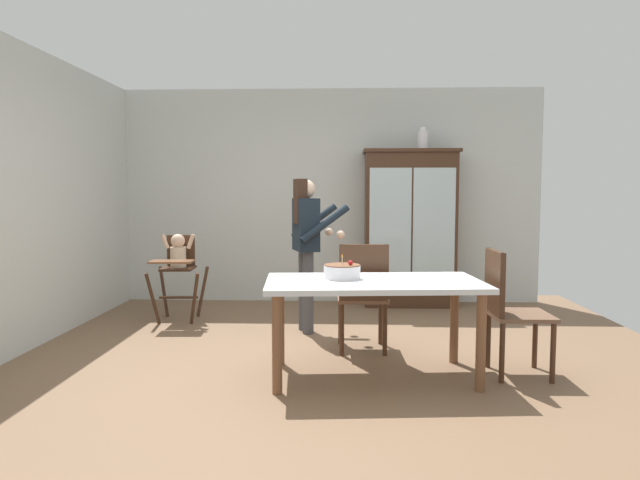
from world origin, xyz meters
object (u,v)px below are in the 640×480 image
dining_chair_right_end (507,303)px  birthday_cake (342,271)px  ceramic_vase (423,140)px  dining_chair_far_side (363,290)px  china_cabinet (410,228)px  adult_person (307,236)px  high_chair_with_toddler (178,261)px  dining_table (374,293)px

dining_chair_right_end → birthday_cake: bearing=89.6°
ceramic_vase → dining_chair_far_side: size_ratio=0.28×
china_cabinet → dining_chair_right_end: china_cabinet is taller
adult_person → dining_chair_right_end: (1.61, -1.30, -0.41)m
ceramic_vase → dining_chair_right_end: size_ratio=0.28×
china_cabinet → ceramic_vase: 1.08m
birthday_cake → dining_chair_far_side: (0.18, 0.56, -0.24)m
high_chair_with_toddler → birthday_cake: (1.79, -1.76, 0.14)m
ceramic_vase → china_cabinet: bearing=-178.5°
china_cabinet → dining_chair_far_side: china_cabinet is taller
birthday_cake → china_cabinet: bearing=72.7°
ceramic_vase → adult_person: (-1.33, -1.38, -1.07)m
china_cabinet → dining_table: (-0.60, -2.76, -0.32)m
dining_table → adult_person: bearing=113.0°
high_chair_with_toddler → adult_person: 1.54m
birthday_cake → dining_chair_right_end: size_ratio=0.29×
dining_table → dining_chair_far_side: (-0.05, 0.64, -0.09)m
birthday_cake → adult_person: bearing=105.1°
ceramic_vase → dining_chair_right_end: ceramic_vase is taller
china_cabinet → dining_chair_far_side: 2.26m
dining_table → dining_chair_far_side: bearing=94.8°
china_cabinet → dining_chair_far_side: bearing=-107.1°
dining_chair_far_side → china_cabinet: bearing=-109.0°
birthday_cake → dining_chair_right_end: dining_chair_right_end is taller
dining_chair_right_end → china_cabinet: bearing=8.2°
dining_table → dining_chair_right_end: bearing=4.8°
birthday_cake → dining_chair_far_side: size_ratio=0.29×
adult_person → china_cabinet: bearing=-58.4°
ceramic_vase → birthday_cake: 3.12m
high_chair_with_toddler → dining_chair_right_end: (3.04, -1.76, -0.10)m
adult_person → birthday_cake: adult_person is taller
dining_table → birthday_cake: 0.29m
china_cabinet → dining_table: bearing=-102.3°
adult_person → dining_table: (0.59, -1.39, -0.32)m
dining_table → ceramic_vase: bearing=75.0°
ceramic_vase → dining_table: (-0.74, -2.77, -1.39)m
dining_table → high_chair_with_toddler: bearing=137.7°
dining_chair_far_side → high_chair_with_toddler: bearing=-33.2°
china_cabinet → high_chair_with_toddler: bearing=-160.6°
china_cabinet → birthday_cake: (-0.84, -2.69, -0.17)m
china_cabinet → dining_chair_far_side: (-0.65, -2.12, -0.41)m
china_cabinet → adult_person: 1.82m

